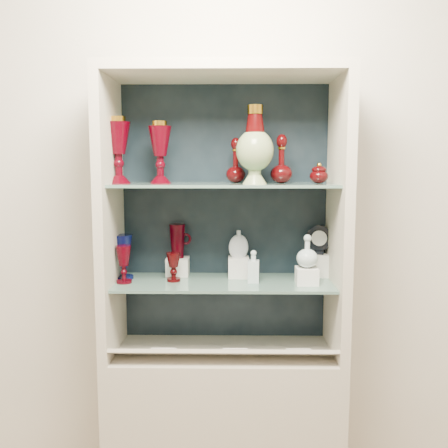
{
  "coord_description": "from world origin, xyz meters",
  "views": [
    {
      "loc": [
        0.03,
        -0.55,
        1.56
      ],
      "look_at": [
        0.0,
        1.53,
        1.3
      ],
      "focal_mm": 40.0,
      "sensor_mm": 36.0,
      "label": 1
    }
  ],
  "objects_px": {
    "enamel_urn": "(255,145)",
    "clear_square_bottle": "(253,266)",
    "pedestal_lamp_right": "(160,152)",
    "ruby_pitcher": "(177,241)",
    "ruby_goblet_small": "(174,267)",
    "ruby_decanter_b": "(282,157)",
    "ruby_decanter_a": "(236,158)",
    "cameo_medallion": "(319,239)",
    "lidded_bowl": "(319,173)",
    "clear_round_decanter": "(307,252)",
    "ruby_goblet_tall": "(124,264)",
    "flat_flask": "(239,243)",
    "cobalt_goblet": "(124,257)",
    "pedestal_lamp_left": "(118,150)"
  },
  "relations": [
    {
      "from": "enamel_urn",
      "to": "clear_square_bottle",
      "type": "bearing_deg",
      "value": 91.28
    },
    {
      "from": "pedestal_lamp_right",
      "to": "ruby_pitcher",
      "type": "xyz_separation_m",
      "value": [
        0.05,
        0.12,
        -0.39
      ]
    },
    {
      "from": "pedestal_lamp_right",
      "to": "ruby_goblet_small",
      "type": "distance_m",
      "value": 0.49
    },
    {
      "from": "ruby_decanter_b",
      "to": "ruby_decanter_a",
      "type": "bearing_deg",
      "value": 168.34
    },
    {
      "from": "enamel_urn",
      "to": "cameo_medallion",
      "type": "relative_size",
      "value": 2.36
    },
    {
      "from": "lidded_bowl",
      "to": "clear_round_decanter",
      "type": "relative_size",
      "value": 0.66
    },
    {
      "from": "ruby_goblet_tall",
      "to": "ruby_goblet_small",
      "type": "distance_m",
      "value": 0.21
    },
    {
      "from": "flat_flask",
      "to": "ruby_pitcher",
      "type": "bearing_deg",
      "value": 162.21
    },
    {
      "from": "ruby_decanter_b",
      "to": "ruby_goblet_tall",
      "type": "relative_size",
      "value": 1.35
    },
    {
      "from": "clear_round_decanter",
      "to": "ruby_pitcher",
      "type": "bearing_deg",
      "value": 163.9
    },
    {
      "from": "clear_round_decanter",
      "to": "cobalt_goblet",
      "type": "bearing_deg",
      "value": 173.76
    },
    {
      "from": "ruby_pitcher",
      "to": "clear_square_bottle",
      "type": "relative_size",
      "value": 1.1
    },
    {
      "from": "ruby_goblet_tall",
      "to": "ruby_decanter_a",
      "type": "bearing_deg",
      "value": 10.34
    },
    {
      "from": "ruby_decanter_a",
      "to": "pedestal_lamp_right",
      "type": "bearing_deg",
      "value": -169.96
    },
    {
      "from": "ruby_decanter_a",
      "to": "ruby_goblet_small",
      "type": "height_order",
      "value": "ruby_decanter_a"
    },
    {
      "from": "cobalt_goblet",
      "to": "ruby_goblet_tall",
      "type": "height_order",
      "value": "cobalt_goblet"
    },
    {
      "from": "pedestal_lamp_right",
      "to": "clear_round_decanter",
      "type": "bearing_deg",
      "value": -3.67
    },
    {
      "from": "ruby_decanter_b",
      "to": "ruby_pitcher",
      "type": "height_order",
      "value": "ruby_decanter_b"
    },
    {
      "from": "lidded_bowl",
      "to": "ruby_goblet_small",
      "type": "xyz_separation_m",
      "value": [
        -0.61,
        -0.0,
        -0.4
      ]
    },
    {
      "from": "enamel_urn",
      "to": "ruby_goblet_small",
      "type": "relative_size",
      "value": 2.56
    },
    {
      "from": "ruby_pitcher",
      "to": "ruby_decanter_a",
      "type": "bearing_deg",
      "value": -27.66
    },
    {
      "from": "lidded_bowl",
      "to": "flat_flask",
      "type": "distance_m",
      "value": 0.46
    },
    {
      "from": "cobalt_goblet",
      "to": "cameo_medallion",
      "type": "distance_m",
      "value": 0.87
    },
    {
      "from": "flat_flask",
      "to": "ruby_decanter_b",
      "type": "bearing_deg",
      "value": -32.64
    },
    {
      "from": "ruby_pitcher",
      "to": "clear_square_bottle",
      "type": "xyz_separation_m",
      "value": [
        0.34,
        -0.13,
        -0.09
      ]
    },
    {
      "from": "pedestal_lamp_right",
      "to": "clear_round_decanter",
      "type": "relative_size",
      "value": 1.92
    },
    {
      "from": "ruby_decanter_a",
      "to": "clear_square_bottle",
      "type": "relative_size",
      "value": 1.55
    },
    {
      "from": "ruby_decanter_a",
      "to": "pedestal_lamp_left",
      "type": "bearing_deg",
      "value": -173.4
    },
    {
      "from": "cobalt_goblet",
      "to": "clear_square_bottle",
      "type": "height_order",
      "value": "cobalt_goblet"
    },
    {
      "from": "pedestal_lamp_left",
      "to": "ruby_decanter_b",
      "type": "bearing_deg",
      "value": 1.44
    },
    {
      "from": "ruby_goblet_small",
      "to": "ruby_decanter_a",
      "type": "bearing_deg",
      "value": 11.17
    },
    {
      "from": "ruby_goblet_small",
      "to": "clear_round_decanter",
      "type": "distance_m",
      "value": 0.57
    },
    {
      "from": "clear_square_bottle",
      "to": "clear_round_decanter",
      "type": "height_order",
      "value": "clear_round_decanter"
    },
    {
      "from": "pedestal_lamp_right",
      "to": "ruby_decanter_b",
      "type": "relative_size",
      "value": 1.19
    },
    {
      "from": "lidded_bowl",
      "to": "clear_square_bottle",
      "type": "relative_size",
      "value": 0.64
    },
    {
      "from": "ruby_goblet_tall",
      "to": "ruby_goblet_small",
      "type": "relative_size",
      "value": 1.29
    },
    {
      "from": "cameo_medallion",
      "to": "clear_round_decanter",
      "type": "bearing_deg",
      "value": -103.54
    },
    {
      "from": "enamel_urn",
      "to": "ruby_goblet_small",
      "type": "height_order",
      "value": "enamel_urn"
    },
    {
      "from": "enamel_urn",
      "to": "cameo_medallion",
      "type": "height_order",
      "value": "enamel_urn"
    },
    {
      "from": "pedestal_lamp_right",
      "to": "ruby_goblet_tall",
      "type": "bearing_deg",
      "value": -169.04
    },
    {
      "from": "ruby_decanter_a",
      "to": "ruby_pitcher",
      "type": "relative_size",
      "value": 1.41
    },
    {
      "from": "enamel_urn",
      "to": "clear_round_decanter",
      "type": "relative_size",
      "value": 2.37
    },
    {
      "from": "clear_round_decanter",
      "to": "cameo_medallion",
      "type": "relative_size",
      "value": 1.0
    },
    {
      "from": "pedestal_lamp_right",
      "to": "ruby_decanter_a",
      "type": "relative_size",
      "value": 1.2
    },
    {
      "from": "enamel_urn",
      "to": "clear_square_bottle",
      "type": "xyz_separation_m",
      "value": [
        -0.0,
        0.03,
        -0.51
      ]
    },
    {
      "from": "ruby_decanter_a",
      "to": "clear_round_decanter",
      "type": "height_order",
      "value": "ruby_decanter_a"
    },
    {
      "from": "pedestal_lamp_left",
      "to": "pedestal_lamp_right",
      "type": "bearing_deg",
      "value": 0.29
    },
    {
      "from": "ruby_goblet_tall",
      "to": "ruby_pitcher",
      "type": "relative_size",
      "value": 1.05
    },
    {
      "from": "enamel_urn",
      "to": "clear_square_bottle",
      "type": "relative_size",
      "value": 2.28
    },
    {
      "from": "cobalt_goblet",
      "to": "cameo_medallion",
      "type": "relative_size",
      "value": 1.45
    }
  ]
}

